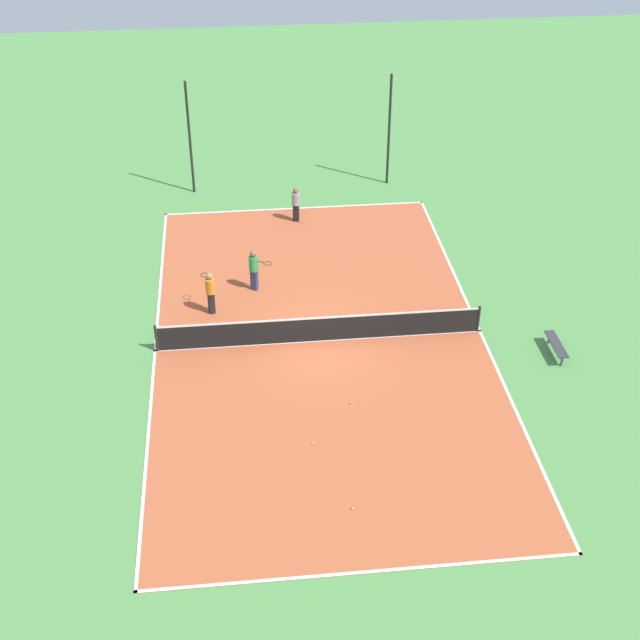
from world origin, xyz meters
name	(u,v)px	position (x,y,z in m)	size (l,w,h in m)	color
ground_plane	(320,341)	(0.00, 0.00, 0.00)	(80.00, 80.00, 0.00)	#518E47
court_surface	(320,341)	(0.00, 0.00, 0.01)	(11.71, 21.00, 0.02)	#B75633
tennis_net	(320,328)	(0.00, 0.00, 0.55)	(11.51, 0.10, 1.04)	black
bench	(556,345)	(8.04, -1.66, 0.39)	(0.36, 1.64, 0.45)	#333338
player_baseline_gray	(296,202)	(-0.07, 9.24, 0.91)	(0.45, 0.45, 1.57)	black
player_center_orange	(210,290)	(-3.80, 2.26, 1.00)	(0.62, 0.99, 1.69)	black
player_far_green	(254,268)	(-2.14, 3.71, 0.99)	(0.97, 0.75, 1.69)	navy
tennis_ball_near_net	(351,403)	(0.63, -3.63, 0.06)	(0.07, 0.07, 0.07)	#CCE033
tennis_ball_left_sideline	(402,260)	(3.92, 5.25, 0.06)	(0.07, 0.07, 0.07)	#CCE033
tennis_ball_right_alley	(352,508)	(0.03, -8.22, 0.06)	(0.07, 0.07, 0.07)	#CCE033
tennis_ball_midcourt	(313,443)	(-0.79, -5.41, 0.06)	(0.07, 0.07, 0.07)	#CCE033
fence_post_back_left	(190,138)	(-4.57, 12.72, 2.65)	(0.12, 0.12, 5.29)	black
fence_post_back_right	(389,130)	(4.57, 12.72, 2.65)	(0.12, 0.12, 5.29)	black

